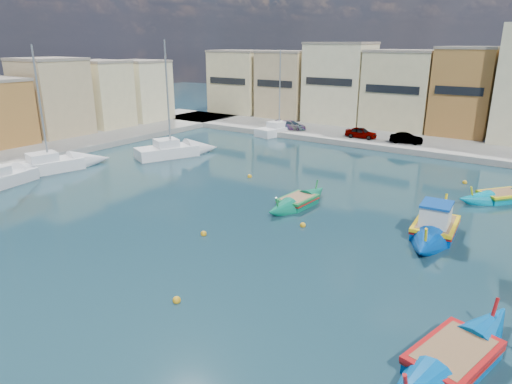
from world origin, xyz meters
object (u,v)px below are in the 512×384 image
Objects in this scene: luzzu_cyan_mid at (502,197)px; yacht_north at (286,129)px; luzzu_blue_cabin at (435,228)px; yacht_midnorth at (184,150)px; yacht_mid at (67,164)px; luzzu_blue_south at (453,360)px; luzzu_green at (298,202)px; yacht_south at (16,176)px.

yacht_north is (-25.90, 13.11, 0.19)m from luzzu_cyan_mid.
yacht_midnorth is (-25.92, 6.26, 0.08)m from luzzu_blue_cabin.
luzzu_cyan_mid is at bearing -26.85° from yacht_north.
yacht_midnorth reaches higher than luzzu_blue_cabin.
yacht_mid reaches higher than yacht_north.
luzzu_blue_cabin is 26.67m from yacht_midnorth.
yacht_midnorth is at bearing 148.94° from luzzu_blue_south.
luzzu_green is at bearing -21.13° from yacht_midnorth.
yacht_south is at bearing -88.38° from yacht_mid.
yacht_north is at bearing 74.06° from yacht_mid.
yacht_north reaches higher than luzzu_cyan_mid.
yacht_north is (-23.56, 22.12, 0.03)m from luzzu_blue_cabin.
luzzu_cyan_mid is (2.34, 9.01, -0.15)m from luzzu_blue_cabin.
yacht_mid is (-30.89, -3.56, 0.06)m from luzzu_blue_cabin.
luzzu_blue_cabin is 9.32m from luzzu_cyan_mid.
luzzu_blue_cabin is at bearing -104.55° from luzzu_cyan_mid.
yacht_south is at bearing -108.44° from yacht_midnorth.
luzzu_green is 0.65× the size of yacht_north.
yacht_mid is (-33.23, -12.57, 0.21)m from luzzu_cyan_mid.
luzzu_blue_south is 34.41m from yacht_midnorth.
luzzu_blue_south reaches higher than luzzu_cyan_mid.
yacht_mid reaches higher than luzzu_green.
luzzu_cyan_mid is 37.33m from yacht_south.
yacht_south is (-33.10, -17.26, 0.19)m from luzzu_cyan_mid.
yacht_north is at bearing 81.53° from yacht_midnorth.
luzzu_blue_south is 0.84× the size of yacht_north.
luzzu_blue_cabin is 31.09m from yacht_mid.
luzzu_blue_cabin is 0.77× the size of yacht_midnorth.
luzzu_blue_cabin is at bearing 107.20° from luzzu_blue_south.
luzzu_blue_cabin is at bearing -13.58° from yacht_midnorth.
luzzu_cyan_mid is at bearing 27.55° from yacht_south.
yacht_mid is (-34.45, 7.93, 0.19)m from luzzu_blue_south.
luzzu_green is at bearing -178.49° from luzzu_blue_cabin.
luzzu_green is 0.61× the size of yacht_mid.
luzzu_green is at bearing -57.11° from yacht_north.
yacht_south reaches higher than luzzu_blue_south.
yacht_midnorth is (-28.26, -2.75, 0.23)m from luzzu_cyan_mid.
luzzu_green is 23.10m from yacht_south.
luzzu_blue_south is 0.83× the size of yacht_south.
luzzu_green is (-11.43, -9.26, -0.00)m from luzzu_cyan_mid.
yacht_south is at bearing 174.60° from luzzu_blue_south.
luzzu_blue_cabin is 12.03m from luzzu_blue_south.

